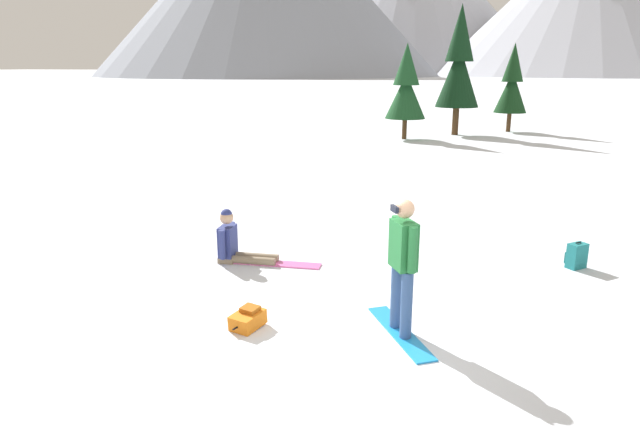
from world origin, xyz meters
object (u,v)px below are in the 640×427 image
(snowboarder_foreground, at_px, (403,264))
(backpack_teal, at_px, (576,256))
(pine_tree_short, at_px, (512,84))
(snowboarder_midground, at_px, (237,244))
(pine_tree_twin, at_px, (459,65))
(backpack_orange, at_px, (248,319))
(pine_tree_slender, at_px, (406,87))

(snowboarder_foreground, bearing_deg, backpack_teal, 53.30)
(backpack_teal, relative_size, pine_tree_short, 0.10)
(snowboarder_midground, height_order, pine_tree_twin, pine_tree_twin)
(backpack_orange, relative_size, backpack_teal, 1.17)
(snowboarder_midground, height_order, pine_tree_short, pine_tree_short)
(backpack_teal, height_order, pine_tree_short, pine_tree_short)
(snowboarder_midground, distance_m, backpack_teal, 5.91)
(pine_tree_twin, bearing_deg, snowboarder_midground, -96.35)
(pine_tree_short, bearing_deg, snowboarder_midground, -102.13)
(backpack_orange, height_order, backpack_teal, backpack_teal)
(snowboarder_midground, height_order, backpack_orange, snowboarder_midground)
(pine_tree_slender, bearing_deg, backpack_teal, -71.28)
(snowboarder_foreground, distance_m, backpack_orange, 2.18)
(backpack_orange, height_order, pine_tree_short, pine_tree_short)
(snowboarder_foreground, bearing_deg, backpack_orange, -167.29)
(pine_tree_slender, height_order, pine_tree_short, pine_tree_short)
(snowboarder_midground, xyz_separation_m, backpack_teal, (5.73, 1.47, -0.12))
(backpack_orange, bearing_deg, snowboarder_foreground, 12.71)
(snowboarder_foreground, xyz_separation_m, backpack_orange, (-1.97, -0.44, -0.83))
(backpack_teal, relative_size, pine_tree_twin, 0.07)
(pine_tree_twin, xyz_separation_m, pine_tree_slender, (-2.18, -2.47, -1.02))
(snowboarder_foreground, distance_m, pine_tree_short, 24.74)
(pine_tree_short, bearing_deg, pine_tree_slender, -135.54)
(backpack_teal, xyz_separation_m, pine_tree_twin, (-3.44, 19.06, 3.22))
(pine_tree_twin, bearing_deg, snowboarder_foreground, -87.59)
(snowboarder_midground, relative_size, pine_tree_slender, 0.42)
(backpack_teal, distance_m, pine_tree_short, 21.43)
(backpack_teal, bearing_deg, pine_tree_slender, 108.72)
(backpack_orange, distance_m, backpack_teal, 5.86)
(backpack_orange, bearing_deg, backpack_teal, 40.35)
(snowboarder_foreground, relative_size, backpack_teal, 3.83)
(backpack_teal, height_order, pine_tree_twin, pine_tree_twin)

